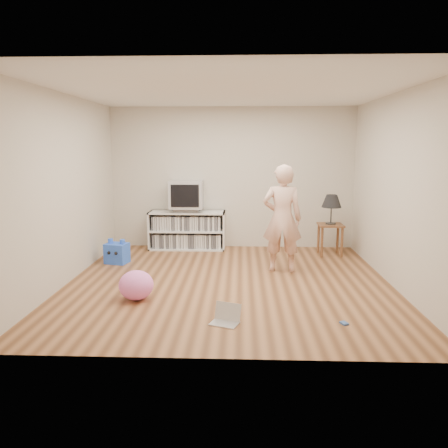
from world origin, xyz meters
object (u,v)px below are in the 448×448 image
at_px(crt_tv, 187,194).
at_px(plush_blue, 117,253).
at_px(plush_pink, 136,285).
at_px(person, 282,219).
at_px(table_lamp, 332,202).
at_px(dvd_deck, 187,210).
at_px(media_unit, 187,230).
at_px(side_table, 330,232).
at_px(laptop, 226,318).

height_order(crt_tv, plush_blue, crt_tv).
bearing_deg(plush_pink, person, 34.99).
bearing_deg(table_lamp, dvd_deck, 171.78).
distance_m(media_unit, table_lamp, 2.66).
height_order(side_table, table_lamp, table_lamp).
bearing_deg(plush_pink, plush_blue, 113.10).
distance_m(media_unit, crt_tv, 0.67).
bearing_deg(person, dvd_deck, -36.19).
bearing_deg(table_lamp, person, -132.12).
relative_size(media_unit, laptop, 3.91).
bearing_deg(side_table, laptop, -119.20).
distance_m(media_unit, dvd_deck, 0.39).
bearing_deg(dvd_deck, table_lamp, -8.22).
bearing_deg(crt_tv, dvd_deck, 90.00).
bearing_deg(plush_blue, laptop, -38.08).
distance_m(side_table, table_lamp, 0.53).
relative_size(media_unit, person, 0.86).
relative_size(person, plush_pink, 3.77).
height_order(table_lamp, laptop, table_lamp).
xyz_separation_m(side_table, laptop, (-1.72, -3.08, -0.36)).
relative_size(table_lamp, person, 0.32).
distance_m(media_unit, person, 2.21).
xyz_separation_m(media_unit, dvd_deck, (0.00, -0.02, 0.39)).
bearing_deg(plush_pink, side_table, 39.82).
distance_m(media_unit, plush_blue, 1.50).
height_order(side_table, laptop, side_table).
relative_size(side_table, plush_pink, 1.27).
bearing_deg(laptop, plush_blue, 148.56).
height_order(laptop, plush_blue, plush_blue).
distance_m(table_lamp, plush_pink, 3.80).
distance_m(dvd_deck, laptop, 3.61).
distance_m(dvd_deck, table_lamp, 2.59).
xyz_separation_m(media_unit, laptop, (0.84, -3.46, -0.29)).
xyz_separation_m(dvd_deck, table_lamp, (2.56, -0.37, 0.21)).
bearing_deg(person, laptop, 74.14).
height_order(crt_tv, plush_pink, crt_tv).
bearing_deg(side_table, dvd_deck, 171.78).
bearing_deg(side_table, media_unit, 171.43).
xyz_separation_m(crt_tv, plush_pink, (-0.30, -2.75, -0.84)).
height_order(person, plush_blue, person).
bearing_deg(plush_blue, table_lamp, 24.71).
relative_size(crt_tv, table_lamp, 1.17).
bearing_deg(table_lamp, plush_blue, -169.14).
distance_m(plush_blue, plush_pink, 1.85).
bearing_deg(table_lamp, side_table, 0.00).
xyz_separation_m(media_unit, plush_blue, (-1.03, -1.07, -0.18)).
bearing_deg(plush_pink, table_lamp, 39.82).
height_order(side_table, plush_pink, side_table).
distance_m(crt_tv, plush_blue, 1.70).
relative_size(table_lamp, plush_blue, 1.29).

